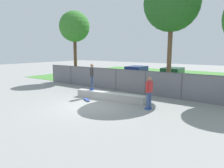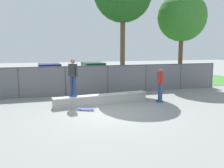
{
  "view_description": "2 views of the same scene",
  "coord_description": "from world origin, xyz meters",
  "px_view_note": "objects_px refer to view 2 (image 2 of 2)",
  "views": [
    {
      "loc": [
        8.02,
        -8.57,
        3.23
      ],
      "look_at": [
        0.7,
        1.39,
        1.17
      ],
      "focal_mm": 32.63,
      "sensor_mm": 36.0,
      "label": 1
    },
    {
      "loc": [
        -2.99,
        -9.9,
        2.82
      ],
      "look_at": [
        0.74,
        1.97,
        0.99
      ],
      "focal_mm": 39.09,
      "sensor_mm": 36.0,
      "label": 2
    }
  ],
  "objects_px": {
    "concrete_ledge": "(102,99)",
    "skateboarder": "(73,76)",
    "skateboard": "(86,109)",
    "tree_mid": "(182,17)",
    "car_blue": "(49,74)",
    "bystander": "(160,83)",
    "car_green": "(93,72)"
  },
  "relations": [
    {
      "from": "car_blue",
      "to": "bystander",
      "type": "height_order",
      "value": "bystander"
    },
    {
      "from": "tree_mid",
      "to": "bystander",
      "type": "bearing_deg",
      "value": -131.6
    },
    {
      "from": "tree_mid",
      "to": "car_green",
      "type": "xyz_separation_m",
      "value": [
        -5.99,
        3.5,
        -4.24
      ]
    },
    {
      "from": "tree_mid",
      "to": "car_green",
      "type": "distance_m",
      "value": 8.13
    },
    {
      "from": "skateboarder",
      "to": "car_blue",
      "type": "xyz_separation_m",
      "value": [
        -0.71,
        7.53,
        -0.67
      ]
    },
    {
      "from": "car_blue",
      "to": "car_green",
      "type": "distance_m",
      "value": 3.54
    },
    {
      "from": "car_blue",
      "to": "bystander",
      "type": "distance_m",
      "value": 9.49
    },
    {
      "from": "concrete_ledge",
      "to": "skateboarder",
      "type": "distance_m",
      "value": 1.91
    },
    {
      "from": "skateboarder",
      "to": "skateboard",
      "type": "bearing_deg",
      "value": -68.11
    },
    {
      "from": "concrete_ledge",
      "to": "car_green",
      "type": "relative_size",
      "value": 1.18
    },
    {
      "from": "concrete_ledge",
      "to": "bystander",
      "type": "height_order",
      "value": "bystander"
    },
    {
      "from": "car_blue",
      "to": "skateboarder",
      "type": "bearing_deg",
      "value": -84.62
    },
    {
      "from": "car_green",
      "to": "bystander",
      "type": "height_order",
      "value": "bystander"
    },
    {
      "from": "skateboarder",
      "to": "tree_mid",
      "type": "bearing_deg",
      "value": 26.79
    },
    {
      "from": "tree_mid",
      "to": "skateboard",
      "type": "bearing_deg",
      "value": -147.13
    },
    {
      "from": "skateboarder",
      "to": "skateboard",
      "type": "relative_size",
      "value": 2.26
    },
    {
      "from": "car_green",
      "to": "tree_mid",
      "type": "bearing_deg",
      "value": -30.3
    },
    {
      "from": "skateboard",
      "to": "car_blue",
      "type": "height_order",
      "value": "car_blue"
    },
    {
      "from": "skateboard",
      "to": "bystander",
      "type": "distance_m",
      "value": 4.26
    },
    {
      "from": "concrete_ledge",
      "to": "tree_mid",
      "type": "relative_size",
      "value": 0.72
    },
    {
      "from": "concrete_ledge",
      "to": "car_green",
      "type": "xyz_separation_m",
      "value": [
        1.36,
        7.9,
        0.59
      ]
    },
    {
      "from": "skateboarder",
      "to": "car_blue",
      "type": "relative_size",
      "value": 0.43
    },
    {
      "from": "concrete_ledge",
      "to": "tree_mid",
      "type": "xyz_separation_m",
      "value": [
        7.36,
        4.4,
        4.82
      ]
    },
    {
      "from": "concrete_ledge",
      "to": "tree_mid",
      "type": "bearing_deg",
      "value": 30.87
    },
    {
      "from": "tree_mid",
      "to": "bystander",
      "type": "distance_m",
      "value": 7.64
    },
    {
      "from": "concrete_ledge",
      "to": "skateboard",
      "type": "bearing_deg",
      "value": -135.41
    },
    {
      "from": "concrete_ledge",
      "to": "bystander",
      "type": "xyz_separation_m",
      "value": [
        3.06,
        -0.44,
        0.76
      ]
    },
    {
      "from": "car_green",
      "to": "bystander",
      "type": "distance_m",
      "value": 8.51
    },
    {
      "from": "tree_mid",
      "to": "car_green",
      "type": "height_order",
      "value": "tree_mid"
    },
    {
      "from": "skateboard",
      "to": "bystander",
      "type": "bearing_deg",
      "value": 8.23
    },
    {
      "from": "skateboarder",
      "to": "skateboard",
      "type": "xyz_separation_m",
      "value": [
        0.4,
        -0.99,
        -1.44
      ]
    },
    {
      "from": "bystander",
      "to": "skateboard",
      "type": "bearing_deg",
      "value": -171.77
    }
  ]
}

